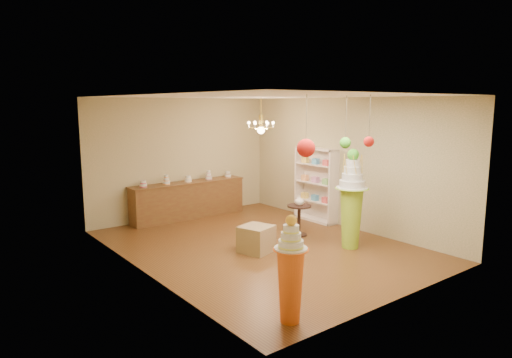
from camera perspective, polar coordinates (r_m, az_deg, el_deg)
floor at (r=9.37m, az=0.67°, el=-8.36°), size 6.50×6.50×0.00m
ceiling at (r=8.93m, az=0.71°, el=10.32°), size 6.50×6.50×0.00m
wall_back at (r=11.73m, az=-9.22°, el=2.62°), size 5.00×0.04×3.00m
wall_front at (r=6.82m, az=17.89°, el=-2.51°), size 5.00×0.04×3.00m
wall_left at (r=7.75m, az=-13.98°, el=-0.95°), size 0.04×6.50×3.00m
wall_right at (r=10.74m, az=11.21°, el=1.95°), size 0.04×6.50×3.00m
pedestal_green at (r=9.23m, az=11.83°, el=-3.29°), size 0.74×0.74×1.99m
pedestal_orange at (r=6.10m, az=4.33°, el=-12.14°), size 0.51×0.51×1.45m
burlap_riser at (r=8.93m, az=0.03°, el=-7.51°), size 0.72×0.72×0.52m
sideboard at (r=11.65m, az=-8.43°, el=-2.50°), size 3.04×0.54×1.16m
shelving_unit at (r=11.25m, az=7.51°, el=-0.70°), size 0.33×1.20×1.80m
round_table at (r=10.02m, az=5.41°, el=-4.62°), size 0.70×0.70×0.68m
vase at (r=9.94m, az=5.44°, el=-2.69°), size 0.25×0.25×0.21m
pom_red_left at (r=7.31m, az=6.26°, el=3.87°), size 0.30×0.30×0.99m
pom_green_mid at (r=8.28m, az=11.10°, el=4.48°), size 0.20×0.20×0.93m
pom_red_right at (r=7.54m, az=13.91°, el=4.57°), size 0.17×0.17×0.83m
chandelier at (r=10.69m, az=0.63°, el=6.41°), size 0.85×0.85×0.85m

